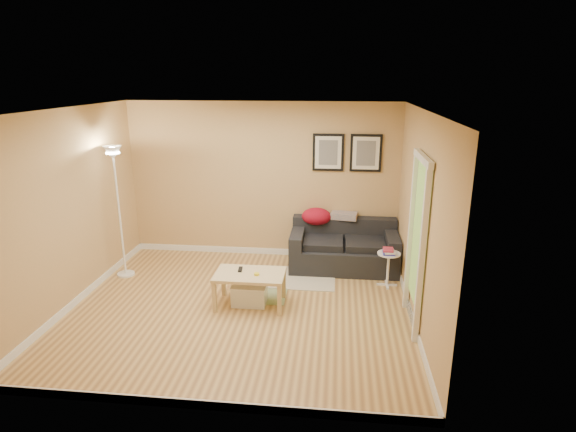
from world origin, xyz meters
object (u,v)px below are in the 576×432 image
at_px(sofa, 344,246).
at_px(floor_lamp, 120,216).
at_px(storage_bin, 250,294).
at_px(side_table, 388,269).
at_px(coffee_table, 250,289).
at_px(book_stack, 389,251).

relative_size(sofa, floor_lamp, 0.84).
relative_size(storage_bin, side_table, 0.92).
bearing_deg(coffee_table, sofa, 57.36).
bearing_deg(coffee_table, storage_bin, 122.90).
height_order(coffee_table, side_table, side_table).
relative_size(side_table, book_stack, 2.33).
relative_size(coffee_table, floor_lamp, 0.46).
bearing_deg(side_table, storage_bin, -157.84).
distance_m(side_table, book_stack, 0.29).
distance_m(sofa, storage_bin, 1.91).
bearing_deg(sofa, side_table, -43.77).
height_order(storage_bin, floor_lamp, floor_lamp).
distance_m(book_stack, floor_lamp, 4.03).
xyz_separation_m(book_stack, floor_lamp, (-4.01, -0.04, 0.41)).
xyz_separation_m(sofa, storage_bin, (-1.28, -1.39, -0.23)).
relative_size(sofa, storage_bin, 3.60).
bearing_deg(coffee_table, floor_lamp, 168.96).
relative_size(coffee_table, storage_bin, 1.97).
distance_m(sofa, side_table, 0.89).
distance_m(storage_bin, floor_lamp, 2.37).
bearing_deg(storage_bin, sofa, 47.49).
bearing_deg(book_stack, side_table, 83.84).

